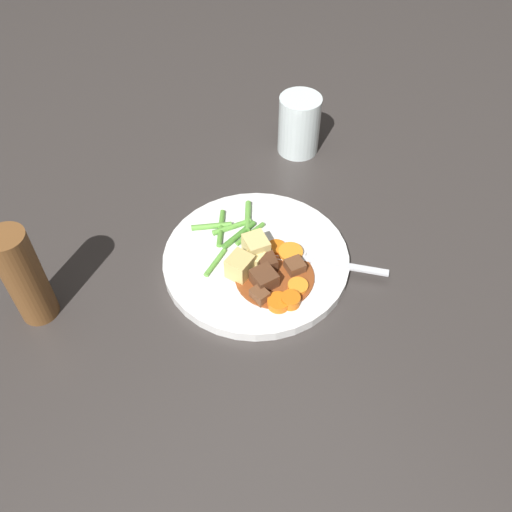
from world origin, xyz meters
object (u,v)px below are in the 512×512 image
object	(u,v)px
pepper_mill	(24,277)
meat_chunk_0	(264,279)
carrot_slice_4	(278,303)
fork	(320,262)
carrot_slice_0	(298,286)
carrot_slice_2	(291,253)
carrot_slice_3	(276,248)
meat_chunk_3	(295,266)
dinner_plate	(256,260)
carrot_slice_1	(291,300)
potato_chunk_2	(258,249)
meat_chunk_1	(260,295)
potato_chunk_1	(240,266)
water_glass	(299,125)
potato_chunk_0	(254,259)
meat_chunk_2	(269,262)

from	to	relation	value
pepper_mill	meat_chunk_0	bearing A→B (deg)	62.87
carrot_slice_4	fork	world-z (taller)	carrot_slice_4
carrot_slice_0	carrot_slice_2	world-z (taller)	same
carrot_slice_3	meat_chunk_3	world-z (taller)	meat_chunk_3
dinner_plate	carrot_slice_1	size ratio (longest dim) A/B	10.29
potato_chunk_2	carrot_slice_1	bearing A→B (deg)	-5.57
carrot_slice_3	meat_chunk_1	xyz separation A→B (m)	(0.06, -0.07, 0.00)
pepper_mill	fork	bearing A→B (deg)	67.36
pepper_mill	carrot_slice_2	bearing A→B (deg)	71.01
meat_chunk_3	fork	distance (m)	0.04
carrot_slice_0	fork	distance (m)	0.06
potato_chunk_1	water_glass	world-z (taller)	water_glass
carrot_slice_2	meat_chunk_3	world-z (taller)	meat_chunk_3
meat_chunk_0	pepper_mill	distance (m)	0.30
dinner_plate	meat_chunk_1	bearing A→B (deg)	-29.82
meat_chunk_0	water_glass	bearing A→B (deg)	135.36
carrot_slice_3	meat_chunk_0	bearing A→B (deg)	-49.42
dinner_plate	potato_chunk_1	world-z (taller)	potato_chunk_1
carrot_slice_3	carrot_slice_4	size ratio (longest dim) A/B	0.88
fork	carrot_slice_2	bearing A→B (deg)	-143.15
meat_chunk_3	pepper_mill	size ratio (longest dim) A/B	0.16
potato_chunk_0	fork	xyz separation A→B (m)	(0.05, 0.08, -0.01)
carrot_slice_1	water_glass	size ratio (longest dim) A/B	0.25
water_glass	potato_chunk_1	bearing A→B (deg)	-51.18
meat_chunk_0	meat_chunk_2	bearing A→B (deg)	134.11
meat_chunk_2	carrot_slice_1	bearing A→B (deg)	-9.49
potato_chunk_1	carrot_slice_4	bearing A→B (deg)	10.86
meat_chunk_3	meat_chunk_0	bearing A→B (deg)	-93.39
meat_chunk_3	dinner_plate	bearing A→B (deg)	-149.99
potato_chunk_0	potato_chunk_2	bearing A→B (deg)	127.72
potato_chunk_2	potato_chunk_0	bearing A→B (deg)	-52.28
dinner_plate	fork	bearing A→B (deg)	48.80
carrot_slice_3	fork	size ratio (longest dim) A/B	0.19
carrot_slice_4	water_glass	xyz separation A→B (m)	(-0.26, 0.22, 0.03)
carrot_slice_4	meat_chunk_1	bearing A→B (deg)	-144.69
carrot_slice_4	potato_chunk_2	world-z (taller)	potato_chunk_2
potato_chunk_2	carrot_slice_0	bearing A→B (deg)	10.55
carrot_slice_0	dinner_plate	bearing A→B (deg)	-169.30
meat_chunk_2	fork	world-z (taller)	meat_chunk_2
meat_chunk_2	potato_chunk_0	bearing A→B (deg)	-134.43
potato_chunk_2	water_glass	world-z (taller)	water_glass
carrot_slice_0	potato_chunk_2	distance (m)	0.08
potato_chunk_0	water_glass	world-z (taller)	water_glass
potato_chunk_1	potato_chunk_2	distance (m)	0.04
potato_chunk_2	fork	size ratio (longest dim) A/B	0.25
water_glass	dinner_plate	bearing A→B (deg)	-48.94
carrot_slice_3	water_glass	bearing A→B (deg)	136.60
fork	carrot_slice_3	bearing A→B (deg)	-145.38
meat_chunk_1	pepper_mill	xyz separation A→B (m)	(-0.15, -0.24, 0.05)
carrot_slice_1	carrot_slice_3	xyz separation A→B (m)	(-0.09, 0.04, -0.00)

